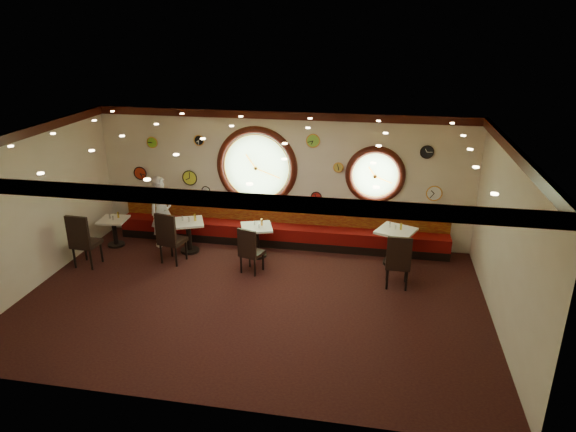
{
  "coord_description": "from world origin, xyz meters",
  "views": [
    {
      "loc": [
        2.28,
        -8.54,
        5.13
      ],
      "look_at": [
        0.56,
        0.8,
        1.5
      ],
      "focal_mm": 32.0,
      "sensor_mm": 36.0,
      "label": 1
    }
  ],
  "objects_px": {
    "condiment_a_bottle": "(118,215)",
    "waiter": "(162,211)",
    "chair_c": "(249,248)",
    "condiment_c_salt": "(254,223)",
    "chair_d": "(398,258)",
    "condiment_c_bottle": "(262,222)",
    "chair_a": "(82,238)",
    "condiment_d_bottle": "(401,226)",
    "condiment_a_pepper": "(113,218)",
    "condiment_a_salt": "(110,216)",
    "condiment_d_salt": "(390,225)",
    "condiment_d_pepper": "(396,227)",
    "condiment_b_bottle": "(195,217)",
    "table_d": "(395,243)",
    "condiment_b_salt": "(183,218)",
    "condiment_b_pepper": "(189,219)",
    "chair_b": "(169,235)",
    "table_c": "(257,237)",
    "condiment_c_pepper": "(259,226)",
    "table_a": "(114,229)",
    "table_b": "(189,233)"
  },
  "relations": [
    {
      "from": "chair_c",
      "to": "condiment_c_salt",
      "type": "xyz_separation_m",
      "value": [
        -0.12,
        0.94,
        0.2
      ]
    },
    {
      "from": "condiment_d_salt",
      "to": "condiment_a_pepper",
      "type": "height_order",
      "value": "condiment_d_salt"
    },
    {
      "from": "condiment_c_pepper",
      "to": "table_a",
      "type": "bearing_deg",
      "value": 179.33
    },
    {
      "from": "table_a",
      "to": "chair_c",
      "type": "relative_size",
      "value": 1.07
    },
    {
      "from": "condiment_a_salt",
      "to": "condiment_b_pepper",
      "type": "relative_size",
      "value": 1.03
    },
    {
      "from": "condiment_a_salt",
      "to": "condiment_d_bottle",
      "type": "height_order",
      "value": "condiment_d_bottle"
    },
    {
      "from": "condiment_c_bottle",
      "to": "condiment_d_pepper",
      "type": "bearing_deg",
      "value": 2.07
    },
    {
      "from": "condiment_b_salt",
      "to": "condiment_d_pepper",
      "type": "relative_size",
      "value": 1.27
    },
    {
      "from": "chair_d",
      "to": "condiment_c_bottle",
      "type": "distance_m",
      "value": 3.22
    },
    {
      "from": "chair_c",
      "to": "condiment_a_bottle",
      "type": "bearing_deg",
      "value": -177.38
    },
    {
      "from": "condiment_b_salt",
      "to": "condiment_d_bottle",
      "type": "relative_size",
      "value": 0.74
    },
    {
      "from": "condiment_b_salt",
      "to": "condiment_b_pepper",
      "type": "bearing_deg",
      "value": -8.85
    },
    {
      "from": "chair_a",
      "to": "condiment_a_pepper",
      "type": "height_order",
      "value": "chair_a"
    },
    {
      "from": "table_a",
      "to": "condiment_c_pepper",
      "type": "relative_size",
      "value": 7.2
    },
    {
      "from": "table_c",
      "to": "chair_c",
      "type": "height_order",
      "value": "chair_c"
    },
    {
      "from": "table_b",
      "to": "chair_c",
      "type": "height_order",
      "value": "chair_c"
    },
    {
      "from": "chair_a",
      "to": "table_d",
      "type": "bearing_deg",
      "value": 14.7
    },
    {
      "from": "condiment_d_pepper",
      "to": "condiment_b_bottle",
      "type": "height_order",
      "value": "condiment_b_bottle"
    },
    {
      "from": "condiment_b_bottle",
      "to": "table_a",
      "type": "bearing_deg",
      "value": -178.21
    },
    {
      "from": "condiment_d_salt",
      "to": "condiment_a_pepper",
      "type": "xyz_separation_m",
      "value": [
        -6.47,
        -0.36,
        -0.15
      ]
    },
    {
      "from": "chair_d",
      "to": "condiment_a_pepper",
      "type": "xyz_separation_m",
      "value": [
        -6.64,
        0.87,
        0.07
      ]
    },
    {
      "from": "table_d",
      "to": "condiment_c_bottle",
      "type": "height_order",
      "value": "condiment_c_bottle"
    },
    {
      "from": "chair_b",
      "to": "condiment_d_pepper",
      "type": "xyz_separation_m",
      "value": [
        4.92,
        0.89,
        0.19
      ]
    },
    {
      "from": "chair_d",
      "to": "condiment_c_bottle",
      "type": "xyz_separation_m",
      "value": [
        -3.05,
        1.03,
        0.16
      ]
    },
    {
      "from": "condiment_c_bottle",
      "to": "chair_d",
      "type": "bearing_deg",
      "value": -18.66
    },
    {
      "from": "table_c",
      "to": "condiment_a_bottle",
      "type": "height_order",
      "value": "condiment_a_bottle"
    },
    {
      "from": "table_d",
      "to": "condiment_b_salt",
      "type": "height_order",
      "value": "condiment_b_salt"
    },
    {
      "from": "condiment_b_salt",
      "to": "condiment_c_bottle",
      "type": "distance_m",
      "value": 1.87
    },
    {
      "from": "chair_d",
      "to": "condiment_c_bottle",
      "type": "height_order",
      "value": "chair_d"
    },
    {
      "from": "table_b",
      "to": "chair_c",
      "type": "xyz_separation_m",
      "value": [
        1.68,
        -0.82,
        0.11
      ]
    },
    {
      "from": "table_d",
      "to": "chair_d",
      "type": "relative_size",
      "value": 1.37
    },
    {
      "from": "table_b",
      "to": "condiment_a_pepper",
      "type": "xyz_separation_m",
      "value": [
        -1.86,
        -0.05,
        0.26
      ]
    },
    {
      "from": "condiment_a_bottle",
      "to": "condiment_c_bottle",
      "type": "bearing_deg",
      "value": 0.04
    },
    {
      "from": "condiment_d_bottle",
      "to": "waiter",
      "type": "bearing_deg",
      "value": 179.38
    },
    {
      "from": "chair_d",
      "to": "condiment_b_pepper",
      "type": "distance_m",
      "value": 4.85
    },
    {
      "from": "condiment_a_bottle",
      "to": "waiter",
      "type": "xyz_separation_m",
      "value": [
        1.06,
        0.17,
        0.1
      ]
    },
    {
      "from": "table_b",
      "to": "table_c",
      "type": "height_order",
      "value": "table_b"
    },
    {
      "from": "table_a",
      "to": "chair_d",
      "type": "xyz_separation_m",
      "value": [
        6.68,
        -0.92,
        0.23
      ]
    },
    {
      "from": "condiment_a_bottle",
      "to": "chair_c",
      "type": "bearing_deg",
      "value": -14.98
    },
    {
      "from": "condiment_d_salt",
      "to": "condiment_d_pepper",
      "type": "bearing_deg",
      "value": -35.73
    },
    {
      "from": "table_a",
      "to": "condiment_c_pepper",
      "type": "height_order",
      "value": "condiment_c_pepper"
    },
    {
      "from": "condiment_a_salt",
      "to": "condiment_d_bottle",
      "type": "distance_m",
      "value": 6.83
    },
    {
      "from": "chair_a",
      "to": "chair_d",
      "type": "distance_m",
      "value": 6.77
    },
    {
      "from": "chair_a",
      "to": "chair_d",
      "type": "height_order",
      "value": "chair_a"
    },
    {
      "from": "chair_d",
      "to": "condiment_b_pepper",
      "type": "xyz_separation_m",
      "value": [
        -4.76,
        0.91,
        0.15
      ]
    },
    {
      "from": "table_b",
      "to": "chair_a",
      "type": "height_order",
      "value": "chair_a"
    },
    {
      "from": "table_d",
      "to": "condiment_b_pepper",
      "type": "bearing_deg",
      "value": -177.55
    },
    {
      "from": "condiment_c_bottle",
      "to": "table_d",
      "type": "bearing_deg",
      "value": 1.58
    },
    {
      "from": "table_b",
      "to": "condiment_c_bottle",
      "type": "xyz_separation_m",
      "value": [
        1.74,
        0.11,
        0.34
      ]
    },
    {
      "from": "condiment_c_salt",
      "to": "condiment_d_pepper",
      "type": "bearing_deg",
      "value": 1.92
    }
  ]
}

